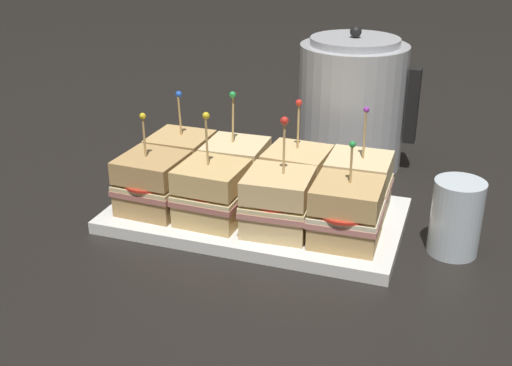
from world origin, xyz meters
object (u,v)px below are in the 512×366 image
sandwich_back_far_left (181,161)px  kettle_steel (352,104)px  sandwich_front_far_left (153,183)px  sandwich_front_center_right (278,202)px  drinking_glass (456,216)px  sandwich_front_far_right (346,212)px  sandwich_back_center_right (297,177)px  sandwich_back_far_right (358,184)px  sandwich_front_center_left (212,193)px  serving_platter (256,215)px  sandwich_back_center_left (236,169)px

sandwich_back_far_left → kettle_steel: size_ratio=0.63×
sandwich_front_far_left → sandwich_front_center_right: size_ratio=0.91×
drinking_glass → sandwich_front_far_right: bearing=-159.5°
sandwich_back_center_right → kettle_steel: 0.24m
sandwich_front_far_right → sandwich_back_center_right: sandwich_back_center_right is taller
sandwich_back_center_right → drinking_glass: 0.24m
sandwich_front_center_right → sandwich_back_far_left: (-0.19, 0.10, -0.00)m
sandwich_back_center_right → sandwich_back_far_right: size_ratio=0.99×
sandwich_front_center_left → drinking_glass: (0.34, 0.05, -0.01)m
sandwich_front_far_right → kettle_steel: bearing=100.5°
serving_platter → sandwich_front_far_left: 0.16m
sandwich_front_far_left → sandwich_front_center_left: sandwich_front_center_left is taller
sandwich_front_far_left → drinking_glass: 0.43m
sandwich_back_far_right → drinking_glass: size_ratio=1.54×
serving_platter → sandwich_back_far_right: (0.14, 0.05, 0.05)m
sandwich_back_far_right → sandwich_front_center_left: bearing=-152.9°
sandwich_front_center_right → drinking_glass: (0.24, 0.05, -0.01)m
sandwich_back_center_left → kettle_steel: kettle_steel is taller
sandwich_front_far_left → drinking_glass: size_ratio=1.43×
serving_platter → sandwich_front_far_left: bearing=-162.1°
sandwich_front_center_left → sandwich_back_far_right: same height
sandwich_front_center_left → sandwich_back_far_right: size_ratio=1.00×
sandwich_back_center_left → sandwich_back_center_right: sandwich_back_center_left is taller
sandwich_back_center_left → sandwich_front_center_left: bearing=-90.1°
sandwich_front_far_left → sandwich_back_far_right: sandwich_back_far_right is taller
serving_platter → sandwich_front_center_left: 0.09m
sandwich_front_center_right → sandwich_back_far_right: size_ratio=1.02×
sandwich_front_center_right → sandwich_back_far_left: 0.22m
kettle_steel → sandwich_front_center_left: bearing=-112.4°
sandwich_front_far_right → sandwich_back_center_left: 0.22m
sandwich_front_center_right → sandwich_front_far_right: 0.10m
sandwich_front_far_left → sandwich_front_center_left: (0.10, -0.00, -0.00)m
sandwich_back_far_left → kettle_steel: bearing=44.8°
sandwich_front_far_left → sandwich_front_far_right: sandwich_front_far_left is taller
sandwich_front_center_right → serving_platter: bearing=135.6°
kettle_steel → drinking_glass: 0.34m
sandwich_back_center_left → sandwich_front_far_left: bearing=-135.8°
sandwich_front_far_left → sandwich_back_center_right: 0.22m
drinking_glass → serving_platter: bearing=-179.2°
serving_platter → sandwich_front_far_right: (0.15, -0.05, 0.05)m
sandwich_back_center_left → sandwich_back_far_right: 0.19m
sandwich_front_far_left → sandwich_front_center_left: 0.10m
sandwich_front_center_left → sandwich_front_far_left: bearing=178.5°
sandwich_front_far_left → drinking_glass: bearing=6.8°
serving_platter → sandwich_front_center_right: (0.05, -0.05, 0.05)m
sandwich_back_far_right → sandwich_front_far_right: bearing=-88.5°
sandwich_back_far_left → sandwich_back_far_right: 0.29m
sandwich_front_center_left → drinking_glass: 0.34m
serving_platter → sandwich_front_center_right: size_ratio=2.60×
sandwich_front_far_right → kettle_steel: 0.33m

